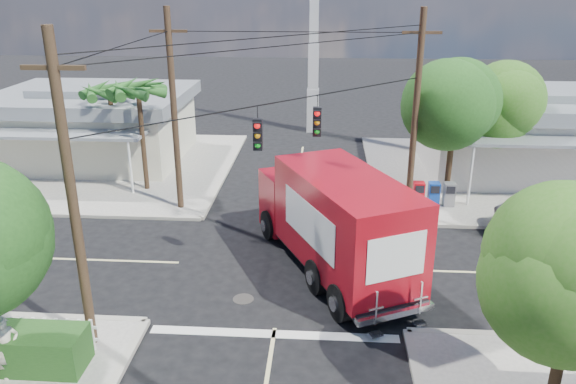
{
  "coord_description": "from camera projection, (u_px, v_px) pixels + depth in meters",
  "views": [
    {
      "loc": [
        1.39,
        -18.51,
        9.97
      ],
      "look_at": [
        0.0,
        2.0,
        2.2
      ],
      "focal_mm": 35.0,
      "sensor_mm": 36.0,
      "label": 1
    }
  ],
  "objects": [
    {
      "name": "utility_poles",
      "position": [
        245.0,
        133.0,
        20.83
      ],
      "size": [
        12.0,
        10.68,
        9.0
      ],
      "color": "#473321",
      "rests_on": "ground"
    },
    {
      "name": "palm_nw_back",
      "position": [
        109.0,
        93.0,
        28.23
      ],
      "size": [
        3.01,
        3.08,
        5.19
      ],
      "color": "#422D1C",
      "rests_on": "sidewalk_nw"
    },
    {
      "name": "sidewalk_ne",
      "position": [
        500.0,
        176.0,
        30.32
      ],
      "size": [
        14.12,
        14.12,
        0.14
      ],
      "color": "gray",
      "rests_on": "ground"
    },
    {
      "name": "delivery_truck",
      "position": [
        335.0,
        221.0,
        19.98
      ],
      "size": [
        6.19,
        9.12,
        3.84
      ],
      "color": "black",
      "rests_on": "ground"
    },
    {
      "name": "radio_tower",
      "position": [
        314.0,
        49.0,
        37.52
      ],
      "size": [
        0.8,
        0.8,
        17.0
      ],
      "color": "silver",
      "rests_on": "ground"
    },
    {
      "name": "building_ne",
      "position": [
        530.0,
        131.0,
        30.44
      ],
      "size": [
        11.8,
        10.2,
        4.5
      ],
      "color": "silver",
      "rests_on": "sidewalk_ne"
    },
    {
      "name": "sidewalk_nw",
      "position": [
        107.0,
        167.0,
        31.7
      ],
      "size": [
        14.12,
        14.12,
        0.14
      ],
      "color": "gray",
      "rests_on": "ground"
    },
    {
      "name": "vending_boxes",
      "position": [
        434.0,
        194.0,
        26.02
      ],
      "size": [
        1.9,
        0.5,
        1.1
      ],
      "color": "#BC0812",
      "rests_on": "sidewalk_ne"
    },
    {
      "name": "tree_ne_back",
      "position": [
        500.0,
        108.0,
        27.14
      ],
      "size": [
        3.77,
        3.66,
        5.82
      ],
      "color": "#422D1C",
      "rests_on": "sidewalk_ne"
    },
    {
      "name": "parked_car",
      "position": [
        565.0,
        220.0,
        23.04
      ],
      "size": [
        5.45,
        2.69,
        1.49
      ],
      "primitive_type": "imported",
      "rotation": [
        0.0,
        0.0,
        1.61
      ],
      "color": "silver",
      "rests_on": "ground"
    },
    {
      "name": "pedestrian",
      "position": [
        7.0,
        347.0,
        14.57
      ],
      "size": [
        0.74,
        0.78,
        1.8
      ],
      "primitive_type": "imported",
      "rotation": [
        0.0,
        0.0,
        0.91
      ],
      "color": "beige",
      "rests_on": "sidewalk_sw"
    },
    {
      "name": "tree_ne_front",
      "position": [
        456.0,
        105.0,
        25.05
      ],
      "size": [
        4.21,
        4.14,
        6.66
      ],
      "color": "#422D1C",
      "rests_on": "sidewalk_ne"
    },
    {
      "name": "building_nw",
      "position": [
        94.0,
        123.0,
        32.49
      ],
      "size": [
        10.8,
        10.2,
        4.3
      ],
      "color": "beige",
      "rests_on": "sidewalk_nw"
    },
    {
      "name": "road_markings",
      "position": [
        281.0,
        286.0,
        19.51
      ],
      "size": [
        32.0,
        32.0,
        0.01
      ],
      "color": "beige",
      "rests_on": "ground"
    },
    {
      "name": "palm_nw_front",
      "position": [
        138.0,
        91.0,
        26.58
      ],
      "size": [
        3.01,
        3.08,
        5.59
      ],
      "color": "#422D1C",
      "rests_on": "sidewalk_nw"
    },
    {
      "name": "ground",
      "position": [
        284.0,
        266.0,
        20.89
      ],
      "size": [
        120.0,
        120.0,
        0.0
      ],
      "primitive_type": "plane",
      "color": "black",
      "rests_on": "ground"
    }
  ]
}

